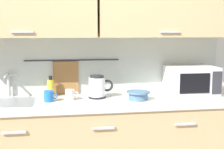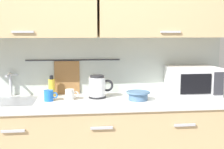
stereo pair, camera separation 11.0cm
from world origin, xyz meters
name	(u,v)px [view 2 (the right image)]	position (x,y,z in m)	size (l,w,h in m)	color
counter_unit	(98,147)	(-0.01, 0.30, 0.46)	(2.53, 0.64, 0.90)	tan
back_wall_assembly	(97,29)	(0.00, 0.53, 1.52)	(3.70, 0.41, 2.50)	silver
sink_faucet	(10,81)	(-0.81, 0.53, 1.04)	(0.09, 0.17, 0.22)	#B2B5BA
microwave	(193,81)	(0.91, 0.41, 1.04)	(0.46, 0.35, 0.27)	white
electric_kettle	(98,87)	(0.00, 0.38, 1.00)	(0.23, 0.16, 0.21)	black
dish_soap_bottle	(52,87)	(-0.43, 0.50, 0.99)	(0.06, 0.06, 0.20)	yellow
mug_near_sink	(49,96)	(-0.44, 0.30, 0.95)	(0.12, 0.08, 0.09)	blue
mixing_bowl	(138,95)	(0.35, 0.25, 0.94)	(0.21, 0.21, 0.08)	#4C7093
mug_by_kettle	(70,94)	(-0.25, 0.32, 0.95)	(0.12, 0.08, 0.09)	silver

